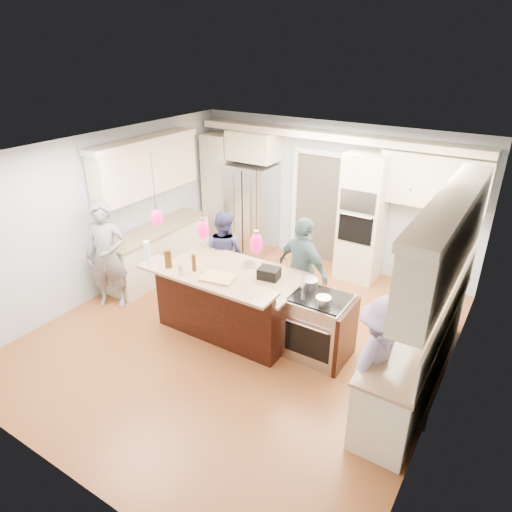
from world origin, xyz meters
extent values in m
plane|color=#AE612F|center=(0.00, 0.00, 0.00)|extent=(6.00, 6.00, 0.00)
cube|color=#B2BCC6|center=(0.00, 3.00, 1.35)|extent=(5.50, 0.04, 2.70)
cube|color=#B2BCC6|center=(0.00, -3.00, 1.35)|extent=(5.50, 0.04, 2.70)
cube|color=#B2BCC6|center=(-2.75, 0.00, 1.35)|extent=(0.04, 6.00, 2.70)
cube|color=#B2BCC6|center=(2.75, 0.00, 1.35)|extent=(0.04, 6.00, 2.70)
cube|color=white|center=(0.00, 0.00, 2.70)|extent=(5.50, 6.00, 0.04)
cube|color=#B7B7BC|center=(-1.55, 2.64, 0.90)|extent=(0.90, 0.70, 1.80)
cube|color=beige|center=(0.75, 2.67, 1.15)|extent=(0.72, 0.64, 2.30)
cube|color=black|center=(0.75, 2.34, 1.55)|extent=(0.60, 0.02, 0.35)
cube|color=black|center=(0.75, 2.34, 1.05)|extent=(0.60, 0.02, 0.50)
cylinder|color=#B7B7BC|center=(0.75, 2.31, 1.30)|extent=(0.55, 0.02, 0.02)
cube|color=beige|center=(-2.35, 2.70, 1.15)|extent=(0.60, 0.58, 2.30)
cube|color=beige|center=(-1.55, 2.70, 2.15)|extent=(0.95, 0.58, 0.55)
cube|color=beige|center=(1.80, 2.82, 1.95)|extent=(1.70, 0.35, 0.85)
cube|color=beige|center=(0.00, 2.80, 2.48)|extent=(5.30, 0.38, 0.12)
cube|color=#4C443A|center=(-0.25, 2.99, 1.05)|extent=(0.90, 0.06, 2.10)
cube|color=white|center=(-0.25, 2.95, 2.13)|extent=(1.04, 0.06, 0.10)
cube|color=beige|center=(2.40, 0.30, 0.44)|extent=(0.60, 3.00, 0.88)
cube|color=tan|center=(2.40, 0.30, 0.90)|extent=(0.64, 3.05, 0.04)
cube|color=beige|center=(2.52, 0.30, 1.98)|extent=(0.35, 3.00, 0.85)
cube|color=beige|center=(2.51, 0.30, 2.46)|extent=(0.37, 3.10, 0.10)
cube|color=beige|center=(-2.40, 0.80, 0.44)|extent=(0.60, 2.20, 0.88)
cube|color=tan|center=(-2.40, 0.80, 0.90)|extent=(0.64, 2.25, 0.04)
cube|color=beige|center=(-2.52, 0.80, 1.98)|extent=(0.35, 2.20, 0.85)
cube|color=beige|center=(-2.51, 0.80, 2.46)|extent=(0.37, 2.30, 0.10)
cube|color=black|center=(-0.25, 0.15, 0.44)|extent=(2.00, 1.00, 0.88)
cube|color=tan|center=(-0.25, 0.15, 0.90)|extent=(2.10, 1.10, 0.04)
cube|color=black|center=(-0.25, -0.41, 0.54)|extent=(2.00, 0.12, 1.08)
cube|color=tan|center=(-0.25, -0.55, 1.10)|extent=(2.10, 0.42, 0.04)
cube|color=black|center=(0.29, 0.24, 1.00)|extent=(0.32, 0.28, 0.16)
cube|color=#B7B7BC|center=(1.13, 0.15, 0.45)|extent=(0.76, 0.66, 0.90)
cube|color=black|center=(1.13, -0.19, 0.40)|extent=(0.65, 0.01, 0.45)
cube|color=black|center=(1.13, 0.15, 0.91)|extent=(0.72, 0.59, 0.02)
cube|color=black|center=(1.54, 0.15, 0.44)|extent=(0.06, 0.71, 0.88)
cylinder|color=black|center=(-1.05, -0.51, 2.33)|extent=(0.01, 0.01, 0.75)
ellipsoid|color=#F10E62|center=(-1.05, -0.51, 1.80)|extent=(0.15, 0.15, 0.26)
cylinder|color=black|center=(-0.25, -0.51, 2.33)|extent=(0.01, 0.01, 0.75)
ellipsoid|color=#F10E62|center=(-0.25, -0.51, 1.80)|extent=(0.15, 0.15, 0.26)
cylinder|color=black|center=(0.55, -0.51, 2.33)|extent=(0.01, 0.01, 0.75)
ellipsoid|color=#F10E62|center=(0.55, -0.51, 1.80)|extent=(0.15, 0.15, 0.26)
imported|color=slate|center=(-2.30, -0.45, 0.89)|extent=(0.78, 0.69, 1.78)
imported|color=navy|center=(-0.95, 0.85, 0.75)|extent=(0.73, 0.57, 1.50)
imported|color=slate|center=(0.52, 0.85, 0.84)|extent=(1.07, 0.71, 1.68)
imported|color=#9986B5|center=(2.25, -0.67, 0.82)|extent=(0.78, 1.15, 1.65)
cube|color=#988453|center=(2.40, -0.04, 0.01)|extent=(0.76, 1.03, 0.01)
cylinder|color=silver|center=(-1.20, -0.62, 1.29)|extent=(0.09, 0.09, 0.34)
cylinder|color=#452A0C|center=(-0.85, -0.55, 1.25)|extent=(0.09, 0.09, 0.26)
cylinder|color=#452A0C|center=(-0.87, -0.58, 1.25)|extent=(0.07, 0.07, 0.26)
cylinder|color=#452A0C|center=(-0.50, -0.45, 1.24)|extent=(0.07, 0.07, 0.24)
cylinder|color=#B7B7BC|center=(-0.58, -0.63, 1.18)|extent=(0.08, 0.08, 0.12)
cube|color=tan|center=(-0.08, -0.47, 1.14)|extent=(0.49, 0.39, 0.03)
cylinder|color=#B7B7BC|center=(0.90, 0.28, 0.99)|extent=(0.24, 0.24, 0.14)
cylinder|color=#B7B7BC|center=(1.24, 0.01, 0.97)|extent=(0.20, 0.20, 0.10)
camera|label=1|loc=(3.20, -4.69, 3.99)|focal=32.00mm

